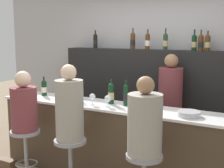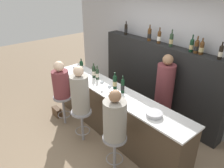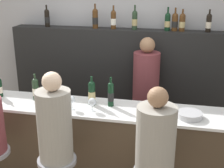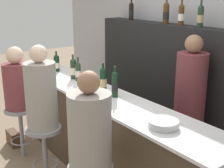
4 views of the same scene
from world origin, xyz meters
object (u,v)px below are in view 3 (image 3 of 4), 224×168
(wine_bottle_backbar_5, at_px, (175,22))
(metal_bowl, at_px, (190,115))
(wine_bottle_backbar_1, at_px, (95,18))
(wine_bottle_backbar_4, at_px, (168,22))
(guest_seated_middle, at_px, (55,123))
(wine_bottle_backbar_7, at_px, (209,23))
(wine_bottle_backbar_2, at_px, (113,19))
(wine_glass_2, at_px, (92,102))
(bartender, at_px, (145,100))
(wine_bottle_backbar_0, at_px, (47,18))
(wine_glass_1, at_px, (72,100))
(guest_seated_right, at_px, (156,137))
(wine_bottle_counter_1, at_px, (36,89))
(wine_bottle_counter_2, at_px, (46,91))
(wine_bottle_counter_4, at_px, (111,94))
(wine_bottle_backbar_3, at_px, (135,20))
(wine_bottle_counter_3, at_px, (92,93))
(wine_bottle_backbar_6, at_px, (182,22))

(wine_bottle_backbar_5, height_order, metal_bowl, wine_bottle_backbar_5)
(wine_bottle_backbar_1, bearing_deg, wine_bottle_backbar_4, 0.00)
(guest_seated_middle, bearing_deg, wine_bottle_backbar_7, 51.69)
(wine_bottle_backbar_2, xyz_separation_m, guest_seated_middle, (-0.18, -1.84, -0.72))
(wine_bottle_backbar_1, distance_m, wine_glass_2, 1.56)
(wine_bottle_backbar_5, distance_m, bartender, 1.13)
(wine_bottle_backbar_0, relative_size, wine_bottle_backbar_5, 1.01)
(wine_glass_1, bearing_deg, wine_bottle_backbar_1, 93.69)
(wine_bottle_backbar_5, relative_size, guest_seated_right, 0.38)
(wine_glass_2, relative_size, metal_bowl, 0.57)
(wine_bottle_counter_1, relative_size, wine_bottle_counter_2, 1.04)
(wine_bottle_counter_4, bearing_deg, wine_bottle_backbar_0, 135.27)
(wine_bottle_backbar_1, height_order, wine_bottle_backbar_7, wine_bottle_backbar_1)
(wine_bottle_backbar_7, xyz_separation_m, metal_bowl, (-0.21, -1.32, -0.75))
(metal_bowl, xyz_separation_m, guest_seated_right, (-0.30, -0.52, -0.01))
(wine_bottle_counter_1, height_order, guest_seated_middle, guest_seated_middle)
(wine_bottle_counter_4, relative_size, wine_bottle_backbar_0, 1.06)
(wine_bottle_backbar_3, bearing_deg, guest_seated_middle, -104.50)
(wine_bottle_counter_3, bearing_deg, wine_glass_2, -73.70)
(bartender, bearing_deg, wine_bottle_backbar_0, 166.97)
(wine_bottle_counter_3, relative_size, metal_bowl, 1.28)
(wine_bottle_counter_2, relative_size, guest_seated_right, 0.37)
(bartender, bearing_deg, wine_bottle_counter_4, -109.57)
(wine_bottle_counter_4, height_order, wine_bottle_backbar_7, wine_bottle_backbar_7)
(wine_bottle_counter_3, bearing_deg, guest_seated_right, -40.66)
(wine_bottle_backbar_2, bearing_deg, wine_bottle_backbar_0, 180.00)
(wine_bottle_backbar_0, xyz_separation_m, wine_bottle_backbar_7, (2.25, -0.00, -0.00))
(wine_bottle_backbar_5, relative_size, bartender, 0.19)
(wine_bottle_backbar_0, distance_m, guest_seated_middle, 2.13)
(wine_bottle_backbar_0, relative_size, wine_glass_2, 2.13)
(wine_bottle_counter_3, xyz_separation_m, wine_bottle_backbar_2, (-0.00, 1.19, 0.65))
(wine_bottle_counter_3, height_order, wine_bottle_backbar_5, wine_bottle_backbar_5)
(wine_bottle_backbar_4, height_order, wine_bottle_backbar_6, wine_bottle_backbar_4)
(wine_bottle_counter_4, distance_m, metal_bowl, 0.86)
(wine_bottle_backbar_3, bearing_deg, wine_bottle_counter_3, -103.91)
(wine_bottle_backbar_1, relative_size, wine_bottle_backbar_3, 1.02)
(wine_bottle_counter_4, distance_m, wine_bottle_backbar_5, 1.48)
(wine_bottle_counter_2, xyz_separation_m, wine_bottle_backbar_2, (0.54, 1.19, 0.66))
(guest_seated_middle, height_order, bartender, bartender)
(wine_glass_1, bearing_deg, wine_bottle_counter_4, 23.78)
(wine_bottle_counter_2, height_order, wine_glass_2, wine_bottle_counter_2)
(wine_bottle_backbar_0, bearing_deg, wine_glass_1, -59.26)
(wine_bottle_counter_2, xyz_separation_m, wine_bottle_backbar_5, (1.38, 1.19, 0.65))
(wine_bottle_backbar_2, relative_size, wine_bottle_backbar_7, 1.09)
(metal_bowl, distance_m, bartender, 1.15)
(wine_bottle_backbar_3, relative_size, wine_bottle_backbar_6, 1.14)
(wine_bottle_backbar_6, bearing_deg, wine_bottle_counter_4, -121.11)
(wine_bottle_counter_3, relative_size, bartender, 0.20)
(wine_bottle_counter_1, distance_m, wine_bottle_backbar_6, 2.09)
(wine_bottle_backbar_3, height_order, bartender, wine_bottle_backbar_3)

